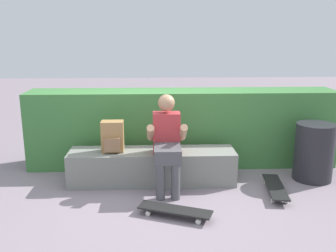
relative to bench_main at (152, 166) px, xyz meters
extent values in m
plane|color=gray|center=(0.00, -0.35, -0.22)|extent=(24.00, 24.00, 0.00)
cube|color=gray|center=(0.00, 0.00, 0.00)|extent=(2.16, 0.50, 0.43)
cube|color=#B73338|center=(0.18, -0.07, 0.48)|extent=(0.34, 0.22, 0.52)
sphere|color=tan|center=(0.18, -0.07, 0.86)|extent=(0.21, 0.21, 0.21)
cube|color=#4C4C51|center=(0.18, -0.38, 0.30)|extent=(0.32, 0.40, 0.17)
cylinder|color=#4C4C51|center=(0.09, -0.53, 0.00)|extent=(0.11, 0.11, 0.43)
cylinder|color=#4C4C51|center=(0.27, -0.53, 0.00)|extent=(0.11, 0.11, 0.43)
cylinder|color=tan|center=(-0.02, -0.21, 0.52)|extent=(0.09, 0.33, 0.27)
cylinder|color=tan|center=(0.38, -0.21, 0.52)|extent=(0.09, 0.33, 0.27)
cube|color=black|center=(0.24, -0.97, -0.14)|extent=(0.82, 0.48, 0.02)
cylinder|color=silver|center=(0.53, -1.01, -0.19)|extent=(0.06, 0.05, 0.05)
cylinder|color=silver|center=(0.47, -1.15, -0.19)|extent=(0.06, 0.05, 0.05)
cylinder|color=silver|center=(0.01, -0.80, -0.19)|extent=(0.06, 0.05, 0.05)
cylinder|color=silver|center=(-0.05, -0.94, -0.19)|extent=(0.06, 0.05, 0.05)
cube|color=black|center=(1.51, -0.41, -0.14)|extent=(0.30, 0.82, 0.02)
cylinder|color=silver|center=(1.48, -0.12, -0.19)|extent=(0.04, 0.06, 0.05)
cylinder|color=silver|center=(1.63, -0.14, -0.19)|extent=(0.04, 0.06, 0.05)
cylinder|color=silver|center=(1.40, -0.68, -0.19)|extent=(0.04, 0.06, 0.05)
cylinder|color=silver|center=(1.55, -0.70, -0.19)|extent=(0.04, 0.06, 0.05)
cube|color=#A37A47|center=(-0.50, 0.00, 0.42)|extent=(0.28, 0.18, 0.40)
cube|color=#8F6846|center=(-0.50, -0.12, 0.34)|extent=(0.20, 0.05, 0.18)
cube|color=#3C783A|center=(0.45, 0.72, 0.34)|extent=(4.46, 0.61, 1.11)
cylinder|color=#232328|center=(2.15, 0.02, 0.17)|extent=(0.51, 0.51, 0.77)
camera|label=1|loc=(0.02, -4.65, 1.71)|focal=40.10mm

